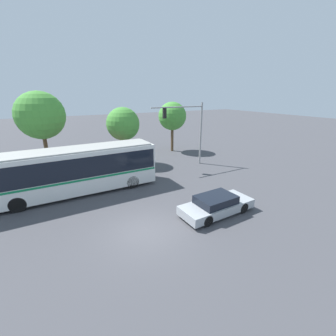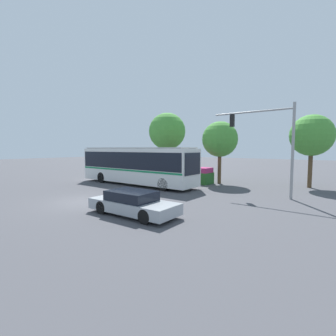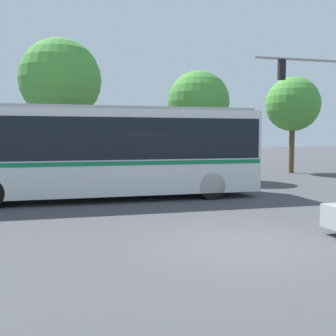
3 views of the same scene
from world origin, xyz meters
name	(u,v)px [view 1 (image 1 of 3)]	position (x,y,z in m)	size (l,w,h in m)	color
ground_plane	(146,231)	(0.00, 0.00, 0.00)	(140.00, 140.00, 0.00)	#444449
city_bus	(72,169)	(-2.65, 6.92, 1.91)	(12.07, 2.74, 3.36)	silver
sedan_foreground	(216,205)	(4.56, -0.34, 0.58)	(4.77, 2.02, 1.20)	#9EA3A8
traffic_light_pole	(190,125)	(8.50, 8.60, 4.13)	(5.56, 0.24, 6.20)	gray
flowering_hedge	(91,165)	(-0.67, 11.12, 0.73)	(6.57, 1.54, 1.49)	#286028
street_tree_left	(40,116)	(-4.06, 13.24, 5.17)	(4.13, 4.13, 7.26)	brown
street_tree_centre	(123,124)	(2.98, 12.22, 4.10)	(3.27, 3.27, 5.76)	brown
street_tree_right	(172,116)	(10.02, 14.67, 4.33)	(3.41, 3.41, 6.06)	brown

